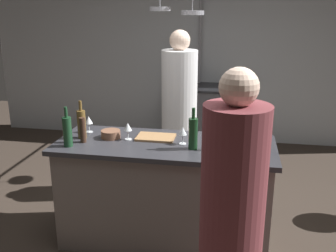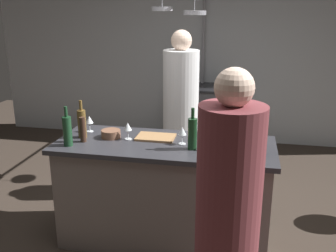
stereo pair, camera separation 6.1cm
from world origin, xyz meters
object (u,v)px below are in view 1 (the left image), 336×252
(guest_right, at_px, (231,229))
(wine_glass_near_right_guest, at_px, (183,132))
(wine_bottle_red, at_px, (193,133))
(mixing_bowl_wooden, at_px, (111,134))
(wine_bottle_green, at_px, (67,131))
(wine_bottle_amber, at_px, (81,124))
(stove_range, at_px, (196,116))
(pepper_mill, at_px, (83,130))
(chef, at_px, (179,121))
(wine_bottle_dark, at_px, (262,139))
(wine_glass_by_chef, at_px, (89,121))
(mixing_bowl_blue, at_px, (232,134))
(bar_stool_right, at_px, (231,250))
(wine_glass_near_left_guest, at_px, (128,128))
(wine_bottle_rose, at_px, (237,135))
(cutting_board, at_px, (156,137))

(guest_right, xyz_separation_m, wine_glass_near_right_guest, (-0.42, 1.01, 0.22))
(wine_bottle_red, distance_m, mixing_bowl_wooden, 0.74)
(wine_bottle_green, distance_m, wine_bottle_amber, 0.21)
(stove_range, xyz_separation_m, pepper_mill, (-0.66, -2.55, 0.56))
(chef, height_order, pepper_mill, chef)
(wine_bottle_dark, xyz_separation_m, mixing_bowl_wooden, (-1.25, 0.12, -0.08))
(wine_bottle_green, height_order, wine_bottle_dark, wine_bottle_green)
(chef, xyz_separation_m, guest_right, (0.60, -1.96, -0.03))
(wine_glass_by_chef, bearing_deg, mixing_bowl_blue, 2.05)
(bar_stool_right, distance_m, guest_right, 0.56)
(bar_stool_right, xyz_separation_m, pepper_mill, (-1.24, 0.52, 0.63))
(wine_glass_near_right_guest, distance_m, wine_glass_near_left_guest, 0.47)
(wine_bottle_rose, bearing_deg, wine_bottle_amber, 178.00)
(stove_range, relative_size, mixing_bowl_wooden, 5.45)
(stove_range, distance_m, bar_stool_right, 3.12)
(pepper_mill, height_order, wine_bottle_green, wine_bottle_green)
(wine_glass_near_right_guest, bearing_deg, guest_right, -67.33)
(wine_bottle_green, relative_size, wine_glass_by_chef, 2.22)
(stove_range, xyz_separation_m, wine_glass_near_right_guest, (0.15, -2.45, 0.56))
(stove_range, height_order, wine_glass_near_right_guest, wine_glass_near_right_guest)
(bar_stool_right, bearing_deg, mixing_bowl_wooden, 147.76)
(cutting_board, xyz_separation_m, pepper_mill, (-0.57, -0.20, 0.10))
(wine_bottle_amber, relative_size, mixing_bowl_wooden, 1.99)
(wine_bottle_red, bearing_deg, wine_glass_near_right_guest, 134.97)
(wine_bottle_red, distance_m, wine_glass_near_left_guest, 0.58)
(wine_bottle_red, bearing_deg, wine_glass_near_left_guest, 167.74)
(bar_stool_right, bearing_deg, wine_glass_by_chef, 148.89)
(wine_bottle_red, bearing_deg, wine_bottle_rose, 7.74)
(wine_glass_near_left_guest, bearing_deg, wine_bottle_red, -12.26)
(bar_stool_right, xyz_separation_m, mixing_bowl_wooden, (-1.05, 0.66, 0.56))
(wine_bottle_rose, bearing_deg, mixing_bowl_blue, 100.63)
(cutting_board, bearing_deg, wine_bottle_green, -154.14)
(wine_glass_by_chef, distance_m, mixing_bowl_blue, 1.25)
(wine_bottle_green, xyz_separation_m, wine_bottle_dark, (1.52, 0.14, -0.02))
(cutting_board, distance_m, mixing_bowl_wooden, 0.38)
(wine_glass_by_chef, distance_m, wine_glass_near_right_guest, 0.88)
(mixing_bowl_wooden, bearing_deg, pepper_mill, -142.20)
(bar_stool_right, bearing_deg, guest_right, -91.10)
(guest_right, distance_m, wine_glass_near_right_guest, 1.12)
(wine_bottle_dark, bearing_deg, wine_glass_near_left_guest, 174.52)
(stove_range, bearing_deg, wine_glass_near_right_guest, -86.54)
(wine_bottle_dark, bearing_deg, pepper_mill, -178.99)
(wine_bottle_red, bearing_deg, chef, 104.41)
(cutting_board, height_order, wine_glass_near_right_guest, wine_glass_near_right_guest)
(wine_bottle_dark, relative_size, wine_bottle_amber, 0.89)
(wine_bottle_dark, height_order, wine_bottle_amber, wine_bottle_amber)
(chef, relative_size, wine_bottle_dark, 6.09)
(stove_range, bearing_deg, mixing_bowl_blue, -76.58)
(chef, bearing_deg, wine_bottle_red, -75.59)
(wine_glass_near_left_guest, height_order, mixing_bowl_wooden, wine_glass_near_left_guest)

